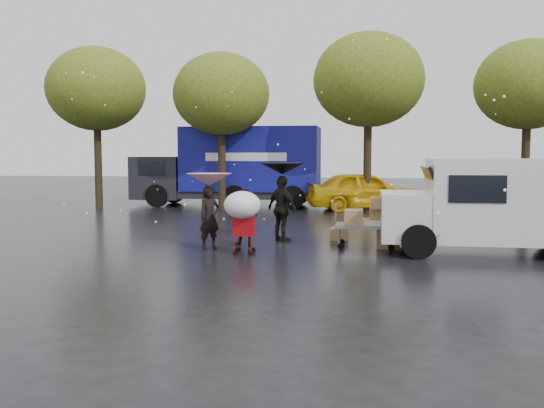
% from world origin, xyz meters
% --- Properties ---
extents(ground, '(90.00, 90.00, 0.00)m').
position_xyz_m(ground, '(0.00, 0.00, 0.00)').
color(ground, black).
rests_on(ground, ground).
extents(person_pink, '(0.65, 0.65, 1.53)m').
position_xyz_m(person_pink, '(-1.31, -0.01, 0.76)').
color(person_pink, black).
rests_on(person_pink, ground).
extents(person_middle, '(0.82, 0.72, 1.44)m').
position_xyz_m(person_middle, '(-0.54, 0.53, 0.72)').
color(person_middle, black).
rests_on(person_middle, ground).
extents(person_black, '(1.06, 0.97, 1.74)m').
position_xyz_m(person_black, '(0.26, 1.49, 0.87)').
color(person_black, black).
rests_on(person_black, ground).
extents(umbrella_pink, '(1.10, 1.10, 1.84)m').
position_xyz_m(umbrella_pink, '(-1.31, -0.01, 1.69)').
color(umbrella_pink, '#4C4C4C').
rests_on(umbrella_pink, ground).
extents(umbrella_black, '(1.16, 1.16, 2.07)m').
position_xyz_m(umbrella_black, '(0.26, 1.49, 1.92)').
color(umbrella_black, '#4C4C4C').
rests_on(umbrella_black, ground).
extents(vendor_cart, '(1.52, 0.80, 1.27)m').
position_xyz_m(vendor_cart, '(2.52, 0.72, 0.73)').
color(vendor_cart, slate).
rests_on(vendor_cart, ground).
extents(shopping_cart, '(0.84, 0.84, 1.46)m').
position_xyz_m(shopping_cart, '(-0.35, -0.67, 1.06)').
color(shopping_cart, '#A40910').
rests_on(shopping_cart, ground).
extents(white_van, '(4.91, 2.18, 2.20)m').
position_xyz_m(white_van, '(5.39, 0.42, 1.16)').
color(white_van, silver).
rests_on(white_van, ground).
extents(blue_truck, '(8.30, 2.60, 3.50)m').
position_xyz_m(blue_truck, '(-3.42, 11.74, 1.76)').
color(blue_truck, navy).
rests_on(blue_truck, ground).
extents(box_ground_near, '(0.58, 0.49, 0.48)m').
position_xyz_m(box_ground_near, '(2.99, 0.80, 0.24)').
color(box_ground_near, olive).
rests_on(box_ground_near, ground).
extents(box_ground_far, '(0.48, 0.40, 0.33)m').
position_xyz_m(box_ground_far, '(1.73, 1.95, 0.17)').
color(box_ground_far, olive).
rests_on(box_ground_far, ground).
extents(yellow_taxi, '(5.07, 3.05, 1.61)m').
position_xyz_m(yellow_taxi, '(2.41, 10.54, 0.81)').
color(yellow_taxi, '#DAA20B').
rests_on(yellow_taxi, ground).
extents(tree_row, '(21.60, 4.40, 7.12)m').
position_xyz_m(tree_row, '(-0.47, 10.00, 5.02)').
color(tree_row, black).
rests_on(tree_row, ground).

